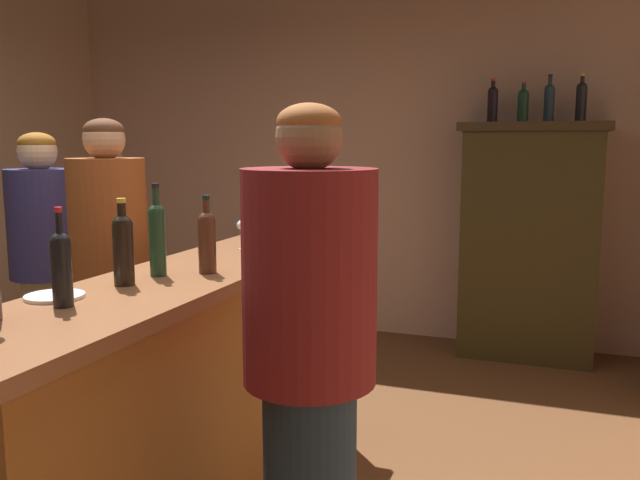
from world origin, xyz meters
TOP-DOWN VIEW (x-y plane):
  - wall_back at (0.00, 3.07)m, footprint 4.99×0.12m
  - bar_counter at (0.33, 0.03)m, footprint 0.54×2.29m
  - display_cabinet at (1.48, 2.75)m, footprint 1.00×0.46m
  - wine_bottle_pinot at (0.27, -0.03)m, footprint 0.06×0.06m
  - wine_bottle_chardonnay at (0.25, -0.21)m, footprint 0.07×0.07m
  - wine_bottle_syrah at (0.27, -0.53)m, footprint 0.06×0.06m
  - wine_bottle_rose at (0.42, 0.08)m, footprint 0.07×0.07m
  - wine_bottle_malbec at (0.41, 0.52)m, footprint 0.08×0.08m
  - wine_glass_front at (0.33, 0.87)m, footprint 0.08×0.08m
  - wine_glass_mid at (0.30, 0.64)m, footprint 0.08×0.08m
  - wine_glass_spare at (0.50, 0.35)m, footprint 0.08×0.08m
  - cheese_plate at (0.16, -0.45)m, footprint 0.19×0.19m
  - display_bottle_left at (1.19, 2.75)m, footprint 0.07×0.07m
  - display_bottle_midleft at (1.40, 2.75)m, footprint 0.07×0.07m
  - display_bottle_center at (1.57, 2.75)m, footprint 0.07×0.07m
  - display_bottle_midright at (1.77, 2.75)m, footprint 0.07×0.07m
  - patron_tall at (-0.94, 0.69)m, footprint 0.35×0.35m
  - patron_by_cabinet at (-0.31, 0.44)m, footprint 0.36×0.36m
  - patron_redhead at (-0.98, 1.32)m, footprint 0.31×0.31m
  - bartender at (1.00, -0.34)m, footprint 0.40×0.40m

SIDE VIEW (x-z plane):
  - bar_counter at x=0.33m, z-range 0.00..1.05m
  - patron_redhead at x=-0.98m, z-range 0.08..1.61m
  - display_cabinet at x=1.48m, z-range 0.03..1.71m
  - patron_tall at x=-0.94m, z-range 0.08..1.67m
  - bartender at x=1.00m, z-range 0.07..1.72m
  - patron_by_cabinet at x=-0.31m, z-range 0.08..1.73m
  - cheese_plate at x=0.16m, z-range 1.04..1.05m
  - wine_glass_mid at x=0.30m, z-range 1.08..1.22m
  - wine_glass_spare at x=0.50m, z-range 1.08..1.23m
  - wine_glass_front at x=0.33m, z-range 1.08..1.24m
  - wine_bottle_syrah at x=0.27m, z-range 1.02..1.32m
  - wine_bottle_rose at x=0.42m, z-range 1.03..1.32m
  - wine_bottle_chardonnay at x=0.25m, z-range 1.03..1.33m
  - wine_bottle_malbec at x=0.41m, z-range 1.02..1.36m
  - wine_bottle_pinot at x=0.27m, z-range 1.02..1.37m
  - wall_back at x=0.00m, z-range 0.00..2.92m
  - display_bottle_midleft at x=1.40m, z-range 1.66..1.94m
  - display_bottle_left at x=1.19m, z-range 1.66..1.97m
  - display_bottle_center at x=1.57m, z-range 1.66..1.98m
  - display_bottle_midright at x=1.77m, z-range 1.66..1.98m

